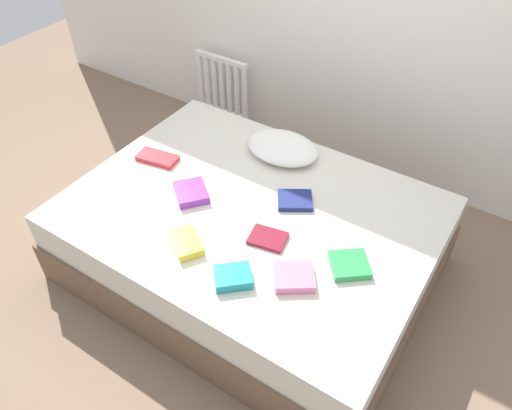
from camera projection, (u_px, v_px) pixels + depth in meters
The scene contains 12 objects.
ground_plane at pixel (252, 267), 3.05m from camera, with size 8.00×8.00×0.00m, color #7F6651.
bed at pixel (251, 239), 2.89m from camera, with size 2.00×1.50×0.50m.
radiator at pixel (222, 86), 3.98m from camera, with size 0.48×0.04×0.50m.
pillow at pixel (282, 148), 3.04m from camera, with size 0.46×0.34×0.10m, color white.
textbook_red at pixel (157, 158), 3.02m from camera, with size 0.25×0.12×0.03m, color red.
textbook_purple at pixel (191, 193), 2.77m from camera, with size 0.20×0.17×0.05m, color purple.
textbook_navy at pixel (295, 200), 2.74m from camera, with size 0.19×0.16×0.03m, color navy.
textbook_yellow at pixel (186, 243), 2.49m from camera, with size 0.20×0.13×0.05m, color yellow.
textbook_pink at pixel (294, 277), 2.33m from camera, with size 0.19×0.17×0.04m, color pink.
textbook_teal at pixel (233, 277), 2.32m from camera, with size 0.17×0.14×0.05m, color teal.
textbook_maroon at pixel (268, 238), 2.53m from camera, with size 0.19×0.14×0.02m, color maroon.
textbook_green at pixel (349, 265), 2.39m from camera, with size 0.17×0.18×0.04m, color green.
Camera 1 is at (1.11, -1.65, 2.34)m, focal length 34.72 mm.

